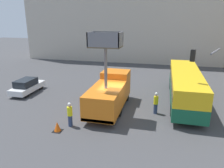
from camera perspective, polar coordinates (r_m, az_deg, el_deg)
ground_plane at (r=18.77m, az=0.94°, el=-7.41°), size 120.00×120.00×0.00m
building_backdrop_far at (r=42.85m, az=9.17°, el=20.09°), size 44.00×10.00×20.41m
utility_truck at (r=18.90m, az=-0.59°, el=-2.04°), size 2.52×7.20×6.73m
city_bus at (r=21.73m, az=18.55°, el=0.03°), size 2.61×11.89×2.92m
traffic_light_pole at (r=17.47m, az=26.06°, el=2.49°), size 3.15×2.90×5.76m
road_worker_near_truck at (r=16.46m, az=-10.94°, el=-7.80°), size 0.38×0.38×1.87m
road_worker_directing at (r=18.58m, az=11.37°, el=-4.88°), size 0.38×0.38×1.87m
traffic_cone_near_truck at (r=16.21m, az=-14.09°, el=-10.80°), size 0.63×0.63×0.72m
parked_car_curbside at (r=24.89m, az=-21.31°, el=-0.50°), size 1.71×4.31×1.53m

